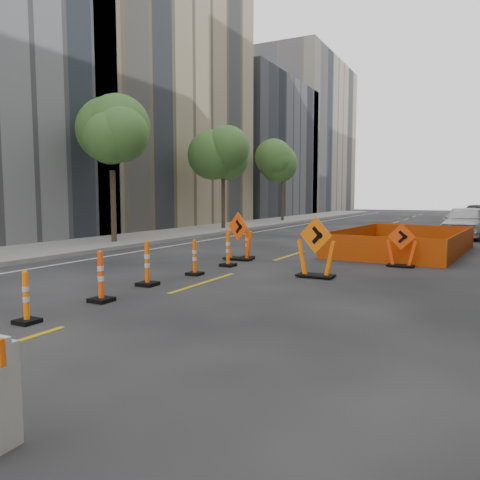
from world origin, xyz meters
The scene contains 21 objects.
ground_plane centered at (0.00, 0.00, 0.00)m, with size 140.00×140.00×0.00m, color black.
sidewalk_left centered at (-9.00, 12.00, 0.07)m, with size 4.00×90.00×0.15m, color gray.
bld_left_c centered at (-17.00, 20.80, 13.00)m, with size 12.00×18.00×26.00m, color tan.
bld_left_d centered at (-17.00, 39.20, 7.00)m, with size 12.00×16.00×14.00m, color #4C4C51.
bld_left_e centered at (-17.00, 55.60, 10.00)m, with size 12.00×20.00×20.00m, color gray.
tree_l_b centered at (-8.40, 10.00, 4.53)m, with size 2.80×2.80×5.95m.
tree_l_c centered at (-8.40, 20.00, 4.53)m, with size 2.80×2.80×5.95m.
tree_l_d centered at (-8.40, 30.00, 4.53)m, with size 2.80×2.80×5.95m.
channelizer_2 centered at (-0.75, -0.60, 0.46)m, with size 0.37×0.37×0.93m, color orange, non-canonical shape.
channelizer_3 centered at (-0.79, 1.22, 0.54)m, with size 0.42×0.42×1.07m, color #FF420A, non-canonical shape.
channelizer_4 centered at (-1.04, 3.05, 0.55)m, with size 0.44×0.44×1.11m, color #E15809, non-canonical shape.
channelizer_5 centered at (-0.84, 4.87, 0.50)m, with size 0.39×0.39×1.00m, color #E75609, non-canonical shape.
channelizer_6 centered at (-0.79, 6.69, 0.54)m, with size 0.43×0.43×1.08m, color #EB6009, non-canonical shape.
channelizer_7 centered at (-1.04, 8.52, 0.53)m, with size 0.42×0.42×1.06m, color #F5570A, non-canonical shape.
chevron_sign_left centered at (-1.17, 8.15, 0.82)m, with size 1.09×0.65×1.63m, color #F24B0A, non-canonical shape.
chevron_sign_center centered at (2.25, 6.05, 0.82)m, with size 1.09×0.65×1.63m, color orange, non-canonical shape.
chevron_sign_right centered at (4.00, 9.03, 0.67)m, with size 0.89×0.54×1.34m, color #FF450A, non-canonical shape.
safety_fence centered at (3.51, 13.02, 0.44)m, with size 4.14×7.04×0.88m, color #FF520D, non-canonical shape.
parked_car_near centered at (5.52, 20.98, 0.83)m, with size 1.97×4.90×1.67m, color silver.
parked_car_mid centered at (5.16, 27.99, 0.67)m, with size 1.42×4.08×1.34m, color #A6A7AB.
parked_car_far centered at (5.89, 33.70, 0.75)m, with size 2.09×5.14×1.49m, color black.
Camera 1 is at (6.11, -5.93, 2.19)m, focal length 35.00 mm.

